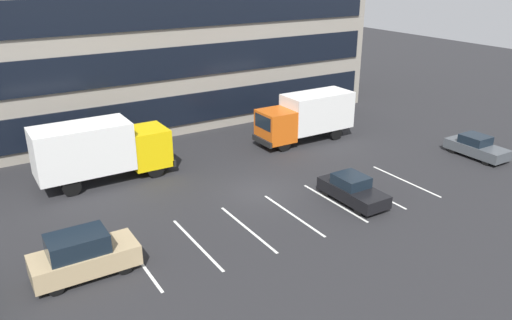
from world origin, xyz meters
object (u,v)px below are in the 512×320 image
Objects in this scene: box_truck_orange at (307,115)px; box_truck_yellow at (100,149)px; suv_tan at (83,255)px; sedan_charcoal at (476,147)px; sedan_black at (352,190)px.

box_truck_orange is 0.94× the size of box_truck_yellow.
suv_tan is 1.06× the size of sedan_charcoal.
box_truck_orange is 10.50m from sedan_black.
box_truck_yellow is 1.91× the size of sedan_black.
box_truck_yellow is 1.94× the size of sedan_charcoal.
sedan_charcoal is 0.99× the size of sedan_black.
box_truck_yellow is at bearing 178.28° from box_truck_orange.
box_truck_orange is at bearing -1.72° from box_truck_yellow.
box_truck_orange is at bearing 67.18° from sedan_black.
box_truck_yellow reaches higher than box_truck_orange.
sedan_charcoal is at bearing 0.41° from suv_tan.
box_truck_yellow is (-14.99, 0.45, 0.13)m from box_truck_orange.
box_truck_yellow is at bearing 157.95° from sedan_charcoal.
box_truck_orange is at bearing 25.91° from suv_tan.
sedan_black is (14.46, -0.61, -0.25)m from suv_tan.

